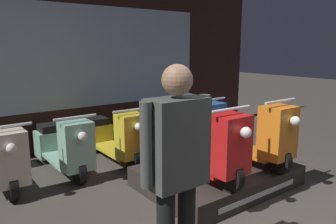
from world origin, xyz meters
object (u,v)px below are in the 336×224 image
at_px(scooter_backrow_2, 114,138).
at_px(scooter_backrow_4, 191,123).
at_px(person_left_browsing, 177,162).
at_px(scooter_backrow_0, 1,158).
at_px(scooter_display_left, 194,146).
at_px(scooter_backrow_3, 156,130).
at_px(scooter_backrow_1, 63,147).
at_px(scooter_display_right, 242,135).

distance_m(scooter_backrow_2, scooter_backrow_4, 1.57).
height_order(scooter_backrow_2, person_left_browsing, person_left_browsing).
distance_m(scooter_backrow_0, scooter_backrow_2, 1.57).
distance_m(scooter_backrow_0, scooter_backrow_4, 3.14).
bearing_deg(scooter_display_left, scooter_backrow_3, 70.04).
bearing_deg(scooter_backrow_1, scooter_backrow_4, 0.00).
bearing_deg(scooter_display_right, person_left_browsing, -151.20).
xyz_separation_m(scooter_backrow_3, person_left_browsing, (-1.68, -2.70, 0.59)).
height_order(scooter_backrow_3, person_left_browsing, person_left_browsing).
bearing_deg(scooter_backrow_1, scooter_display_right, -42.78).
bearing_deg(person_left_browsing, scooter_backrow_0, 104.05).
height_order(scooter_backrow_3, scooter_backrow_4, same).
bearing_deg(scooter_backrow_4, scooter_backrow_0, 180.00).
distance_m(scooter_display_right, person_left_browsing, 2.19).
relative_size(scooter_display_right, scooter_backrow_3, 1.00).
relative_size(scooter_display_right, scooter_backrow_0, 1.00).
height_order(scooter_backrow_1, person_left_browsing, person_left_browsing).
bearing_deg(scooter_display_left, scooter_backrow_1, 120.34).
relative_size(scooter_backrow_0, person_left_browsing, 0.98).
xyz_separation_m(scooter_display_left, scooter_backrow_0, (-1.75, 1.65, -0.24)).
distance_m(scooter_backrow_2, person_left_browsing, 2.90).
bearing_deg(scooter_backrow_4, person_left_browsing, -132.40).
relative_size(scooter_display_left, scooter_backrow_0, 1.00).
relative_size(scooter_backrow_2, scooter_backrow_3, 1.00).
bearing_deg(scooter_backrow_0, person_left_browsing, -75.95).
bearing_deg(scooter_backrow_1, scooter_backrow_2, 0.00).
height_order(scooter_backrow_1, scooter_backrow_4, same).
relative_size(scooter_display_right, person_left_browsing, 0.98).
distance_m(scooter_backrow_4, person_left_browsing, 3.70).
bearing_deg(scooter_backrow_3, scooter_backrow_1, 180.00).
xyz_separation_m(scooter_display_right, scooter_backrow_3, (-0.22, 1.65, -0.24)).
bearing_deg(person_left_browsing, scooter_backrow_2, 71.66).
xyz_separation_m(scooter_display_left, scooter_display_right, (0.82, 0.00, 0.00)).
xyz_separation_m(scooter_backrow_2, person_left_browsing, (-0.89, -2.70, 0.59)).
height_order(scooter_display_right, scooter_backrow_4, scooter_display_right).
bearing_deg(scooter_backrow_1, scooter_display_left, -59.66).
distance_m(scooter_display_left, scooter_backrow_3, 1.78).
xyz_separation_m(scooter_display_right, scooter_backrow_1, (-1.79, 1.65, -0.24)).
distance_m(scooter_backrow_0, scooter_backrow_1, 0.78).
height_order(scooter_backrow_0, scooter_backrow_3, same).
bearing_deg(scooter_backrow_3, scooter_display_left, -109.96).
relative_size(scooter_display_left, person_left_browsing, 0.98).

